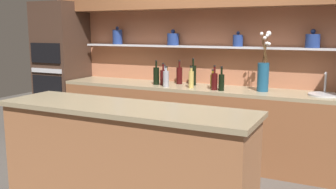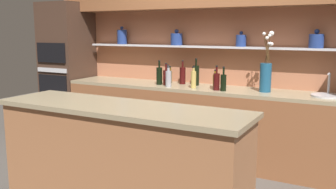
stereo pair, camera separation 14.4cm
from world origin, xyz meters
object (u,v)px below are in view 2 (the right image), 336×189
flower_vase (266,74)px  bottle_spirit_3 (169,78)px  bottle_wine_5 (166,77)px  bottle_spirit_7 (193,79)px  oven_tower (68,71)px  bottle_wine_2 (223,82)px  bottle_wine_9 (216,81)px  bottle_wine_8 (159,76)px  bottle_oil_1 (215,81)px  bottle_spirit_4 (168,75)px  bottle_wine_6 (183,75)px  sink_fixture (327,95)px  bottle_wine_10 (196,75)px  bottle_oil_0 (170,76)px

flower_vase → bottle_spirit_3: bearing=-170.9°
bottle_wine_5 → bottle_spirit_7: (0.41, -0.07, 0.01)m
oven_tower → bottle_spirit_3: 1.84m
bottle_wine_2 → bottle_wine_9: bearing=172.0°
flower_vase → bottle_wine_5: (-1.25, -0.07, -0.11)m
oven_tower → bottle_wine_8: oven_tower is taller
bottle_oil_1 → bottle_spirit_4: bearing=166.4°
bottle_wine_6 → bottle_wine_8: (-0.24, -0.19, 0.00)m
bottle_wine_2 → bottle_wine_6: bottle_wine_6 is taller
flower_vase → bottle_spirit_7: flower_vase is taller
bottle_wine_8 → bottle_wine_9: 0.83m
bottle_spirit_4 → bottle_spirit_7: bottle_spirit_7 is taller
bottle_oil_1 → bottle_spirit_3: 0.58m
bottle_oil_1 → bottle_wine_2: (0.16, -0.16, 0.01)m
oven_tower → bottle_oil_1: size_ratio=8.92×
sink_fixture → bottle_oil_1: sink_fixture is taller
bottle_spirit_7 → bottle_wine_10: (-0.07, 0.23, 0.02)m
bottle_wine_2 → bottle_spirit_4: (-0.91, 0.34, -0.00)m
bottle_oil_1 → bottle_wine_9: size_ratio=0.78×
bottle_wine_10 → bottle_wine_6: bearing=172.5°
sink_fixture → bottle_spirit_3: (-1.81, -0.19, 0.08)m
bottle_oil_0 → bottle_spirit_4: (-0.06, 0.05, 0.01)m
bottle_spirit_3 → bottle_wine_2: bearing=1.4°
bottle_spirit_3 → bottle_wine_9: 0.62m
bottle_spirit_3 → bottle_wine_9: bearing=2.7°
oven_tower → bottle_wine_9: oven_tower is taller
bottle_wine_6 → bottle_wine_10: size_ratio=0.90×
oven_tower → bottle_wine_5: (1.74, -0.06, 0.01)m
sink_fixture → bottle_wine_6: bearing=176.3°
bottle_wine_10 → bottle_wine_9: bearing=-33.6°
bottle_wine_6 → bottle_spirit_7: bearing=-43.1°
bottle_oil_1 → bottle_wine_8: 0.75m
flower_vase → bottle_oil_0: 1.31m
bottle_wine_5 → bottle_wine_8: size_ratio=0.90×
flower_vase → sink_fixture: (0.66, 0.01, -0.19)m
bottle_oil_0 → bottle_wine_2: (0.86, -0.29, 0.01)m
flower_vase → bottle_wine_9: (-0.54, -0.15, -0.10)m
flower_vase → bottle_wine_8: 1.36m
bottle_spirit_3 → bottle_wine_8: bearing=149.2°
flower_vase → bottle_wine_6: flower_vase is taller
bottle_wine_2 → bottle_wine_8: size_ratio=0.90×
bottle_wine_5 → bottle_wine_10: 0.38m
bottle_oil_0 → bottle_wine_10: size_ratio=0.65×
flower_vase → bottle_spirit_3: flower_vase is taller
flower_vase → bottle_spirit_7: bearing=-170.8°
bottle_wine_9 → oven_tower: bearing=176.5°
bottle_oil_0 → bottle_spirit_3: bottle_spirit_3 is taller
bottle_wine_6 → bottle_wine_10: bearing=-7.5°
sink_fixture → bottle_oil_0: 1.96m
bottle_wine_2 → bottle_wine_6: bearing=156.6°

